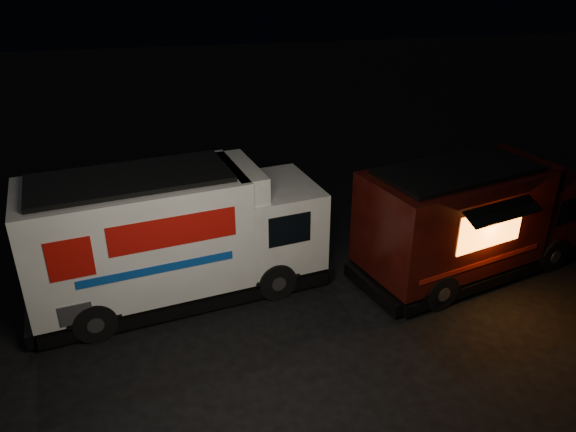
# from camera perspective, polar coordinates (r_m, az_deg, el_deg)

# --- Properties ---
(ground) EXTENTS (80.00, 80.00, 0.00)m
(ground) POSITION_cam_1_polar(r_m,az_deg,el_deg) (13.94, -3.53, -10.11)
(ground) COLOR black
(ground) RESTS_ON ground
(white_truck) EXTENTS (7.88, 3.95, 3.41)m
(white_truck) POSITION_cam_1_polar(r_m,az_deg,el_deg) (14.16, -11.02, -1.82)
(white_truck) COLOR white
(white_truck) RESTS_ON ground
(red_truck) EXTENTS (7.18, 4.25, 3.15)m
(red_truck) POSITION_cam_1_polar(r_m,az_deg,el_deg) (15.87, 18.51, -0.11)
(red_truck) COLOR #3D0E0B
(red_truck) RESTS_ON ground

